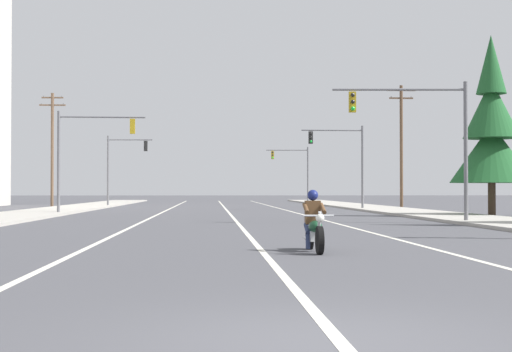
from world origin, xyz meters
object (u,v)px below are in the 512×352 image
at_px(motorcycle_with_rider, 314,227).
at_px(utility_pole_right_far, 401,142).
at_px(traffic_signal_mid_left, 121,160).
at_px(traffic_signal_near_right, 426,128).
at_px(traffic_signal_far_right, 296,166).
at_px(traffic_signal_near_left, 84,146).
at_px(traffic_signal_mid_right, 345,154).
at_px(utility_pole_left_far, 52,146).
at_px(conifer_tree_right_verge_far, 491,133).

bearing_deg(motorcycle_with_rider, utility_pole_right_far, 73.30).
bearing_deg(utility_pole_right_far, traffic_signal_mid_left, 166.81).
bearing_deg(traffic_signal_near_right, motorcycle_with_rider, -114.96).
bearing_deg(traffic_signal_mid_left, traffic_signal_near_right, -63.63).
bearing_deg(traffic_signal_far_right, traffic_signal_near_right, -90.07).
height_order(traffic_signal_near_left, utility_pole_right_far, utility_pole_right_far).
bearing_deg(traffic_signal_mid_right, utility_pole_left_far, 153.62).
bearing_deg(traffic_signal_near_left, motorcycle_with_rider, -70.82).
height_order(motorcycle_with_rider, traffic_signal_near_left, traffic_signal_near_left).
distance_m(traffic_signal_near_left, traffic_signal_far_right, 41.21).
relative_size(traffic_signal_near_right, conifer_tree_right_verge_far, 0.62).
xyz_separation_m(motorcycle_with_rider, traffic_signal_near_left, (-9.98, 28.69, 3.53)).
relative_size(traffic_signal_near_right, traffic_signal_mid_right, 1.00).
bearing_deg(conifer_tree_right_verge_far, traffic_signal_mid_left, 130.91).
xyz_separation_m(traffic_signal_near_right, traffic_signal_near_left, (-16.97, 13.67, -0.04)).
bearing_deg(conifer_tree_right_verge_far, motorcycle_with_rider, -119.26).
xyz_separation_m(motorcycle_with_rider, traffic_signal_near_right, (6.99, 15.02, 3.57)).
bearing_deg(utility_pole_left_far, utility_pole_right_far, -10.69).
height_order(motorcycle_with_rider, utility_pole_right_far, utility_pole_right_far).
distance_m(traffic_signal_mid_left, utility_pole_left_far, 6.04).
bearing_deg(traffic_signal_near_left, utility_pole_left_far, 106.25).
bearing_deg(traffic_signal_near_left, conifer_tree_right_verge_far, -13.88).
xyz_separation_m(traffic_signal_near_left, traffic_signal_mid_left, (-0.24, 21.03, -0.08)).
bearing_deg(traffic_signal_mid_left, motorcycle_with_rider, -78.39).
height_order(traffic_signal_mid_right, conifer_tree_right_verge_far, conifer_tree_right_verge_far).
bearing_deg(traffic_signal_mid_right, traffic_signal_near_right, -91.28).
height_order(motorcycle_with_rider, traffic_signal_near_right, traffic_signal_near_right).
height_order(traffic_signal_mid_right, utility_pole_left_far, utility_pole_left_far).
distance_m(traffic_signal_far_right, conifer_tree_right_verge_far, 43.58).
distance_m(traffic_signal_mid_right, utility_pole_right_far, 8.55).
bearing_deg(traffic_signal_mid_left, traffic_signal_near_left, -89.36).
xyz_separation_m(traffic_signal_near_left, utility_pole_left_far, (-6.14, 21.07, 1.19)).
bearing_deg(conifer_tree_right_verge_far, traffic_signal_mid_right, 109.80).
bearing_deg(traffic_signal_near_right, traffic_signal_mid_left, 116.37).
xyz_separation_m(traffic_signal_far_right, utility_pole_right_far, (6.22, -22.00, 1.32)).
bearing_deg(utility_pole_right_far, utility_pole_left_far, 169.31).
distance_m(motorcycle_with_rider, traffic_signal_mid_left, 50.87).
distance_m(traffic_signal_near_left, conifer_tree_right_verge_far, 23.57).
bearing_deg(utility_pole_left_far, traffic_signal_mid_right, -26.38).
bearing_deg(traffic_signal_far_right, traffic_signal_mid_left, -136.29).
relative_size(traffic_signal_mid_left, conifer_tree_right_verge_far, 0.62).
bearing_deg(traffic_signal_far_right, utility_pole_right_far, -74.22).
bearing_deg(traffic_signal_near_right, utility_pole_left_far, 123.63).
bearing_deg(traffic_signal_mid_right, conifer_tree_right_verge_far, -70.20).
bearing_deg(motorcycle_with_rider, traffic_signal_far_right, 83.92).
xyz_separation_m(traffic_signal_mid_right, traffic_signal_mid_left, (-17.71, 11.67, -0.04)).
distance_m(traffic_signal_mid_right, traffic_signal_far_right, 28.18).
bearing_deg(traffic_signal_near_left, utility_pole_right_far, 33.74).
distance_m(traffic_signal_mid_right, traffic_signal_mid_left, 21.21).
height_order(traffic_signal_near_right, traffic_signal_mid_left, same).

